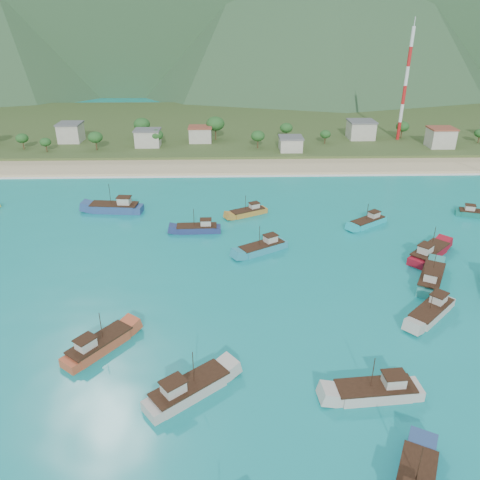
{
  "coord_description": "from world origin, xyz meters",
  "views": [
    {
      "loc": [
        1.97,
        -68.08,
        44.54
      ],
      "look_at": [
        4.23,
        18.0,
        3.0
      ],
      "focal_mm": 35.0,
      "sensor_mm": 36.0,
      "label": 1
    }
  ],
  "objects_px": {
    "boat_14": "(431,279)",
    "boat_23": "(431,312)",
    "boat_1": "(248,212)",
    "boat_27": "(368,222)",
    "boat_7": "(99,346)",
    "boat_8": "(376,392)",
    "radio_tower": "(405,86)",
    "boat_10": "(476,214)",
    "boat_12": "(263,248)",
    "boat_9": "(189,390)",
    "boat_20": "(429,254)",
    "boat_13": "(116,208)",
    "boat_6": "(198,229)"
  },
  "relations": [
    {
      "from": "boat_10",
      "to": "boat_20",
      "type": "distance_m",
      "value": 29.12
    },
    {
      "from": "radio_tower",
      "to": "boat_12",
      "type": "bearing_deg",
      "value": -122.97
    },
    {
      "from": "boat_9",
      "to": "boat_20",
      "type": "xyz_separation_m",
      "value": [
        46.0,
        37.08,
        0.01
      ]
    },
    {
      "from": "boat_12",
      "to": "boat_27",
      "type": "relative_size",
      "value": 1.1
    },
    {
      "from": "boat_8",
      "to": "boat_6",
      "type": "bearing_deg",
      "value": 21.85
    },
    {
      "from": "boat_7",
      "to": "boat_9",
      "type": "height_order",
      "value": "boat_9"
    },
    {
      "from": "boat_9",
      "to": "boat_10",
      "type": "bearing_deg",
      "value": 92.9
    },
    {
      "from": "boat_14",
      "to": "boat_23",
      "type": "xyz_separation_m",
      "value": [
        -3.99,
        -10.2,
        -0.09
      ]
    },
    {
      "from": "boat_1",
      "to": "boat_27",
      "type": "relative_size",
      "value": 0.98
    },
    {
      "from": "boat_14",
      "to": "boat_23",
      "type": "bearing_deg",
      "value": -81.9
    },
    {
      "from": "boat_9",
      "to": "boat_12",
      "type": "bearing_deg",
      "value": 124.61
    },
    {
      "from": "boat_6",
      "to": "boat_20",
      "type": "height_order",
      "value": "boat_20"
    },
    {
      "from": "boat_6",
      "to": "boat_10",
      "type": "xyz_separation_m",
      "value": [
        67.73,
        7.3,
        -0.08
      ]
    },
    {
      "from": "radio_tower",
      "to": "boat_23",
      "type": "height_order",
      "value": "radio_tower"
    },
    {
      "from": "boat_6",
      "to": "boat_14",
      "type": "xyz_separation_m",
      "value": [
        44.02,
        -23.83,
        0.18
      ]
    },
    {
      "from": "boat_13",
      "to": "boat_10",
      "type": "bearing_deg",
      "value": -87.62
    },
    {
      "from": "boat_1",
      "to": "boat_14",
      "type": "bearing_deg",
      "value": -163.97
    },
    {
      "from": "boat_9",
      "to": "boat_23",
      "type": "height_order",
      "value": "boat_9"
    },
    {
      "from": "boat_23",
      "to": "boat_27",
      "type": "xyz_separation_m",
      "value": [
        -0.28,
        36.76,
        -0.1
      ]
    },
    {
      "from": "radio_tower",
      "to": "boat_6",
      "type": "height_order",
      "value": "radio_tower"
    },
    {
      "from": "boat_8",
      "to": "boat_10",
      "type": "distance_m",
      "value": 72.36
    },
    {
      "from": "boat_9",
      "to": "boat_20",
      "type": "relative_size",
      "value": 1.03
    },
    {
      "from": "boat_9",
      "to": "boat_27",
      "type": "xyz_separation_m",
      "value": [
        38.14,
        53.57,
        -0.19
      ]
    },
    {
      "from": "boat_14",
      "to": "boat_13",
      "type": "bearing_deg",
      "value": -179.71
    },
    {
      "from": "boat_7",
      "to": "boat_8",
      "type": "height_order",
      "value": "boat_8"
    },
    {
      "from": "boat_14",
      "to": "boat_20",
      "type": "height_order",
      "value": "boat_20"
    },
    {
      "from": "boat_7",
      "to": "boat_20",
      "type": "relative_size",
      "value": 0.97
    },
    {
      "from": "boat_1",
      "to": "boat_23",
      "type": "xyz_separation_m",
      "value": [
        28.17,
        -43.72,
        0.16
      ]
    },
    {
      "from": "boat_1",
      "to": "boat_9",
      "type": "relative_size",
      "value": 0.86
    },
    {
      "from": "boat_27",
      "to": "boat_6",
      "type": "bearing_deg",
      "value": 59.11
    },
    {
      "from": "boat_12",
      "to": "boat_13",
      "type": "distance_m",
      "value": 41.94
    },
    {
      "from": "boat_8",
      "to": "boat_10",
      "type": "xyz_separation_m",
      "value": [
        41.92,
        58.98,
        -0.21
      ]
    },
    {
      "from": "boat_13",
      "to": "boat_6",
      "type": "bearing_deg",
      "value": -114.89
    },
    {
      "from": "radio_tower",
      "to": "boat_10",
      "type": "height_order",
      "value": "radio_tower"
    },
    {
      "from": "boat_10",
      "to": "boat_12",
      "type": "bearing_deg",
      "value": -53.17
    },
    {
      "from": "boat_12",
      "to": "boat_20",
      "type": "distance_m",
      "value": 33.77
    },
    {
      "from": "radio_tower",
      "to": "boat_12",
      "type": "xyz_separation_m",
      "value": [
        -57.96,
        -89.36,
        -20.56
      ]
    },
    {
      "from": "boat_1",
      "to": "boat_6",
      "type": "distance_m",
      "value": 15.32
    },
    {
      "from": "boat_20",
      "to": "radio_tower",
      "type": "bearing_deg",
      "value": 122.0
    },
    {
      "from": "boat_8",
      "to": "boat_20",
      "type": "distance_m",
      "value": 43.75
    },
    {
      "from": "boat_6",
      "to": "boat_8",
      "type": "height_order",
      "value": "boat_8"
    },
    {
      "from": "boat_20",
      "to": "boat_27",
      "type": "distance_m",
      "value": 18.26
    },
    {
      "from": "radio_tower",
      "to": "boat_6",
      "type": "distance_m",
      "value": 109.01
    },
    {
      "from": "boat_10",
      "to": "boat_13",
      "type": "bearing_deg",
      "value": -74.57
    },
    {
      "from": "boat_1",
      "to": "boat_14",
      "type": "relative_size",
      "value": 0.81
    },
    {
      "from": "boat_8",
      "to": "boat_20",
      "type": "xyz_separation_m",
      "value": [
        21.79,
        37.94,
        0.06
      ]
    },
    {
      "from": "boat_14",
      "to": "boat_20",
      "type": "relative_size",
      "value": 1.09
    },
    {
      "from": "radio_tower",
      "to": "boat_10",
      "type": "xyz_separation_m",
      "value": [
        -4.25,
        -71.92,
        -20.71
      ]
    },
    {
      "from": "boat_1",
      "to": "boat_6",
      "type": "relative_size",
      "value": 0.95
    },
    {
      "from": "boat_1",
      "to": "boat_27",
      "type": "bearing_deg",
      "value": -131.79
    }
  ]
}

